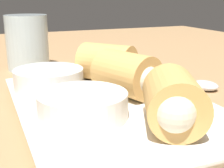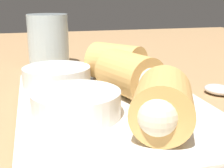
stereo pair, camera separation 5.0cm
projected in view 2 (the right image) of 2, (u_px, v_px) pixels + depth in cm
name	position (u px, v px, depth cm)	size (l,w,h in cm)	color
table_surface	(129.00, 135.00, 33.68)	(180.00, 140.00, 2.00)	#A87F54
serving_plate	(112.00, 108.00, 36.70)	(31.14, 21.30, 1.50)	white
roll_front_left	(132.00, 75.00, 37.55)	(8.91, 7.55, 5.38)	#DBA356
roll_front_right	(119.00, 63.00, 44.14)	(9.18, 8.85, 5.38)	#DBA356
roll_back_left	(163.00, 105.00, 27.58)	(9.04, 8.05, 5.38)	#DBA356
dipping_bowl_near	(76.00, 103.00, 31.80)	(9.14, 9.14, 2.67)	silver
dipping_bowl_far	(57.00, 76.00, 42.32)	(9.14, 9.14, 2.67)	silver
spoon	(206.00, 87.00, 45.26)	(19.09, 10.43, 1.39)	silver
drinking_glass	(48.00, 41.00, 59.68)	(7.70, 7.70, 10.03)	silver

